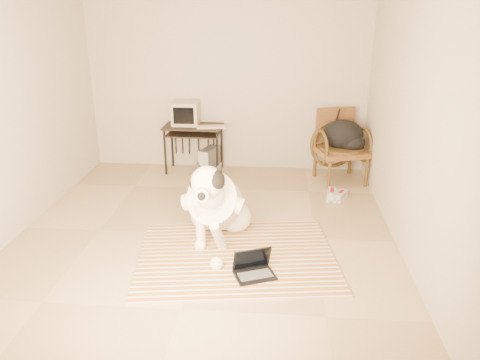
# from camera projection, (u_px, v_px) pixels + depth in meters

# --- Properties ---
(floor) EXTENTS (4.50, 4.50, 0.00)m
(floor) POSITION_uv_depth(u_px,v_px,m) (205.00, 234.00, 5.03)
(floor) COLOR tan
(floor) RESTS_ON ground
(wall_back) EXTENTS (4.50, 0.00, 4.50)m
(wall_back) POSITION_uv_depth(u_px,v_px,m) (227.00, 76.00, 6.64)
(wall_back) COLOR #BCAC9A
(wall_back) RESTS_ON floor
(wall_front) EXTENTS (4.50, 0.00, 4.50)m
(wall_front) POSITION_uv_depth(u_px,v_px,m) (133.00, 204.00, 2.45)
(wall_front) COLOR #BCAC9A
(wall_front) RESTS_ON floor
(wall_left) EXTENTS (0.00, 4.50, 4.50)m
(wall_left) POSITION_uv_depth(u_px,v_px,m) (5.00, 107.00, 4.71)
(wall_left) COLOR #BCAC9A
(wall_left) RESTS_ON floor
(wall_right) EXTENTS (0.00, 4.50, 4.50)m
(wall_right) POSITION_uv_depth(u_px,v_px,m) (412.00, 115.00, 4.39)
(wall_right) COLOR #BCAC9A
(wall_right) RESTS_ON floor
(rug) EXTENTS (2.08, 1.70, 0.02)m
(rug) POSITION_uv_depth(u_px,v_px,m) (236.00, 256.00, 4.57)
(rug) COLOR #B36216
(rug) RESTS_ON floor
(dog) EXTENTS (0.66, 1.39, 1.00)m
(dog) POSITION_uv_depth(u_px,v_px,m) (216.00, 204.00, 4.80)
(dog) COLOR white
(dog) RESTS_ON rug
(laptop) EXTENTS (0.42, 0.37, 0.25)m
(laptop) POSITION_uv_depth(u_px,v_px,m) (254.00, 268.00, 4.23)
(laptop) COLOR black
(laptop) RESTS_ON rug
(computer_desk) EXTENTS (0.84, 0.49, 0.69)m
(computer_desk) POSITION_uv_depth(u_px,v_px,m) (193.00, 132.00, 6.70)
(computer_desk) COLOR black
(computer_desk) RESTS_ON floor
(crt_monitor) EXTENTS (0.37, 0.36, 0.33)m
(crt_monitor) POSITION_uv_depth(u_px,v_px,m) (186.00, 113.00, 6.68)
(crt_monitor) COLOR #B1A38A
(crt_monitor) RESTS_ON computer_desk
(desk_keyboard) EXTENTS (0.42, 0.21, 0.03)m
(desk_keyboard) POSITION_uv_depth(u_px,v_px,m) (211.00, 127.00, 6.55)
(desk_keyboard) COLOR #B1A38A
(desk_keyboard) RESTS_ON computer_desk
(pc_tower) EXTENTS (0.28, 0.42, 0.36)m
(pc_tower) POSITION_uv_depth(u_px,v_px,m) (209.00, 160.00, 6.82)
(pc_tower) COLOR #4B4B4E
(pc_tower) RESTS_ON floor
(rattan_chair) EXTENTS (0.80, 0.78, 0.98)m
(rattan_chair) POSITION_uv_depth(u_px,v_px,m) (340.00, 146.00, 6.41)
(rattan_chair) COLOR brown
(rattan_chair) RESTS_ON floor
(backpack) EXTENTS (0.57, 0.46, 0.41)m
(backpack) POSITION_uv_depth(u_px,v_px,m) (345.00, 136.00, 6.34)
(backpack) COLOR black
(backpack) RESTS_ON rattan_chair
(sneaker_left) EXTENTS (0.16, 0.31, 0.10)m
(sneaker_left) POSITION_uv_depth(u_px,v_px,m) (332.00, 195.00, 5.94)
(sneaker_left) COLOR silver
(sneaker_left) RESTS_ON floor
(sneaker_right) EXTENTS (0.22, 0.29, 0.09)m
(sneaker_right) POSITION_uv_depth(u_px,v_px,m) (340.00, 196.00, 5.93)
(sneaker_right) COLOR silver
(sneaker_right) RESTS_ON floor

